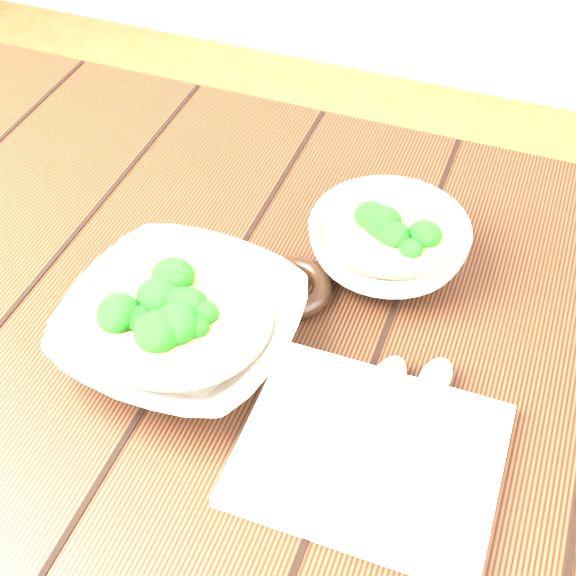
{
  "coord_description": "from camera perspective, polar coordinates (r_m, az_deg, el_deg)",
  "views": [
    {
      "loc": [
        0.28,
        -0.55,
        1.41
      ],
      "look_at": [
        0.07,
        0.0,
        0.8
      ],
      "focal_mm": 50.0,
      "sensor_mm": 36.0,
      "label": 1
    }
  ],
  "objects": [
    {
      "name": "soup_bowl_front",
      "position": [
        0.84,
        -7.58,
        -2.65
      ],
      "size": [
        0.26,
        0.26,
        0.07
      ],
      "color": "silver",
      "rests_on": "table"
    },
    {
      "name": "soup_bowl_back",
      "position": [
        0.93,
        7.13,
        3.22
      ],
      "size": [
        0.2,
        0.2,
        0.07
      ],
      "color": "silver",
      "rests_on": "table"
    },
    {
      "name": "napkin",
      "position": [
        0.78,
        5.82,
        -11.68
      ],
      "size": [
        0.24,
        0.2,
        0.01
      ],
      "primitive_type": "cube",
      "rotation": [
        0.0,
        0.0,
        0.01
      ],
      "color": "beige",
      "rests_on": "table"
    },
    {
      "name": "table",
      "position": [
        1.0,
        -4.02,
        -5.71
      ],
      "size": [
        1.2,
        0.8,
        0.75
      ],
      "color": "#341A0F",
      "rests_on": "ground"
    },
    {
      "name": "spoon_left",
      "position": [
        0.8,
        6.17,
        -8.29
      ],
      "size": [
        0.04,
        0.2,
        0.01
      ],
      "color": "#BCB6A6",
      "rests_on": "napkin"
    },
    {
      "name": "trivet",
      "position": [
        0.9,
        0.17,
        0.06
      ],
      "size": [
        0.11,
        0.11,
        0.02
      ],
      "primitive_type": "torus",
      "rotation": [
        0.0,
        0.0,
        -0.2
      ],
      "color": "black",
      "rests_on": "table"
    },
    {
      "name": "spoon_right",
      "position": [
        0.8,
        9.4,
        -8.29
      ],
      "size": [
        0.05,
        0.2,
        0.01
      ],
      "color": "#BCB6A6",
      "rests_on": "napkin"
    }
  ]
}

